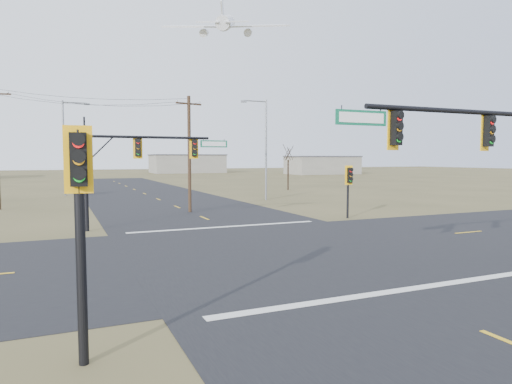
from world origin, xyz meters
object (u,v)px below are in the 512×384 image
pedestal_signal_sw (79,196)px  utility_pole_near (189,152)px  mast_arm_near (489,146)px  mast_arm_far (143,155)px  bare_tree_c (288,152)px  streetlight_a (264,144)px  streetlight_c (66,142)px  pedestal_signal_ne (349,179)px

pedestal_signal_sw → utility_pole_near: bearing=74.2°
mast_arm_near → mast_arm_far: (-8.93, 16.81, -0.24)m
bare_tree_c → pedestal_signal_sw: bearing=-122.1°
mast_arm_far → bare_tree_c: 34.86m
mast_arm_far → pedestal_signal_sw: size_ratio=1.79×
mast_arm_near → streetlight_a: size_ratio=1.02×
utility_pole_near → mast_arm_near: bearing=-79.9°
mast_arm_far → pedestal_signal_sw: (-4.37, -18.41, -0.93)m
pedestal_signal_sw → streetlight_a: streetlight_a is taller
utility_pole_near → streetlight_c: size_ratio=0.85×
mast_arm_far → utility_pole_near: size_ratio=0.97×
utility_pole_near → streetlight_a: (9.65, 7.07, 0.94)m
mast_arm_near → pedestal_signal_sw: 13.45m
mast_arm_near → bare_tree_c: size_ratio=1.61×
pedestal_signal_ne → streetlight_c: bearing=135.3°
streetlight_a → bare_tree_c: (9.03, 12.04, -0.62)m
pedestal_signal_sw → utility_pole_near: (9.10, 25.12, 1.21)m
mast_arm_far → utility_pole_near: bearing=69.2°
streetlight_c → mast_arm_far: bearing=-84.9°
pedestal_signal_ne → pedestal_signal_sw: 25.01m
streetlight_a → utility_pole_near: bearing=-130.1°
streetlight_a → mast_arm_far: bearing=-122.5°
streetlight_c → bare_tree_c: size_ratio=1.66×
streetlight_a → streetlight_c: streetlight_c is taller
mast_arm_near → pedestal_signal_ne: size_ratio=2.75×
mast_arm_near → utility_pole_near: (-4.20, 23.52, 0.04)m
pedestal_signal_ne → pedestal_signal_sw: (-18.37, -16.95, 0.72)m
mast_arm_far → pedestal_signal_sw: bearing=-89.0°
utility_pole_near → pedestal_signal_sw: bearing=-109.9°
pedestal_signal_sw → streetlight_c: (0.59, 46.06, 2.48)m
mast_arm_far → streetlight_c: streetlight_c is taller
mast_arm_near → pedestal_signal_ne: (5.07, 15.35, -1.89)m
pedestal_signal_sw → utility_pole_near: 26.75m
pedestal_signal_sw → utility_pole_near: size_ratio=0.54×
pedestal_signal_ne → utility_pole_near: bearing=152.5°
mast_arm_far → streetlight_a: (14.38, 13.78, 1.22)m
bare_tree_c → streetlight_a: bearing=-126.9°
pedestal_signal_ne → pedestal_signal_sw: size_ratio=0.76×
streetlight_c → bare_tree_c: streetlight_c is taller
mast_arm_far → bare_tree_c: size_ratio=1.37×
pedestal_signal_ne → streetlight_a: size_ratio=0.37×
utility_pole_near → bare_tree_c: bearing=45.7°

